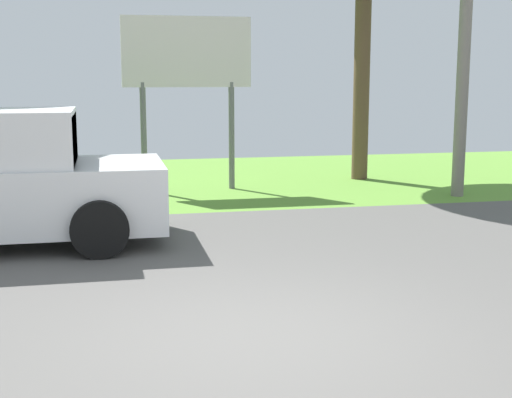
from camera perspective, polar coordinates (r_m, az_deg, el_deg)
The scene contains 2 objects.
ground_plane at distance 9.42m, azimuth -3.42°, elevation -4.94°, with size 40.00×22.00×0.20m.
roadside_billboard at distance 14.72m, azimuth -5.50°, elevation 10.58°, with size 2.60×0.12×3.50m.
Camera 1 is at (-1.35, -6.06, 2.36)m, focal length 50.36 mm.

